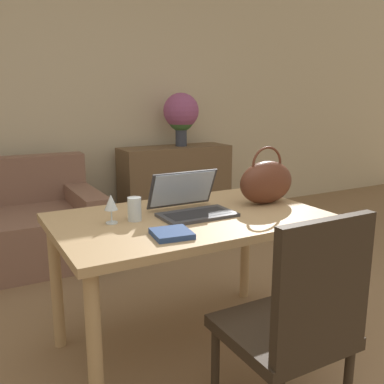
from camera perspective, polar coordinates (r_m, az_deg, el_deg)
wall_back at (r=4.37m, az=-15.94°, el=12.51°), size 10.00×0.06×2.70m
dining_table at (r=2.18m, az=-0.29°, el=-5.37°), size 1.34×0.83×0.74m
chair at (r=1.70m, az=13.76°, el=-16.35°), size 0.44×0.44×0.94m
couch at (r=3.74m, az=-24.10°, el=-4.72°), size 1.52×0.94×0.82m
sideboard at (r=4.49m, az=-2.24°, el=0.88°), size 1.15×0.40×0.82m
laptop at (r=2.19m, az=-0.24°, el=-1.37°), size 0.37×0.32×0.21m
drinking_glass at (r=2.07m, az=-7.68°, el=-2.27°), size 0.07×0.07×0.12m
wine_glass at (r=2.04m, az=-10.75°, el=-1.53°), size 0.06×0.06×0.14m
handbag at (r=2.41m, az=9.88°, el=1.36°), size 0.34×0.16×0.32m
flower_vase at (r=4.44m, az=-1.47°, el=10.36°), size 0.36×0.36×0.54m
book at (r=1.84m, az=-2.73°, el=-5.56°), size 0.18×0.18×0.02m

